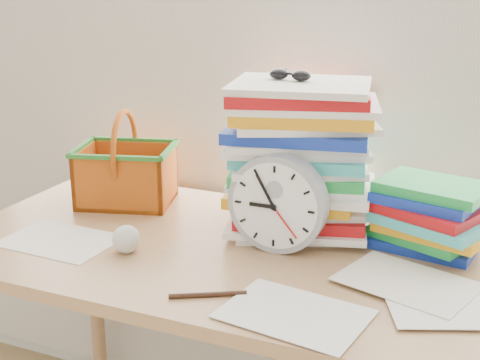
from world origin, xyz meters
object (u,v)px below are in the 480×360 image
at_px(desk, 243,279).
at_px(paper_stack, 301,157).
at_px(clock, 278,203).
at_px(basket, 125,158).
at_px(book_stack, 429,217).

height_order(desk, paper_stack, paper_stack).
bearing_deg(clock, paper_stack, 89.41).
relative_size(clock, basket, 0.89).
xyz_separation_m(clock, book_stack, (0.31, 0.14, -0.03)).
bearing_deg(clock, book_stack, 23.89).
bearing_deg(book_stack, clock, -156.11).
xyz_separation_m(clock, basket, (-0.49, 0.14, 0.01)).
xyz_separation_m(paper_stack, book_stack, (0.31, -0.01, -0.10)).
distance_m(paper_stack, basket, 0.50).
relative_size(desk, basket, 5.49).
bearing_deg(basket, desk, -38.44).
xyz_separation_m(book_stack, basket, (-0.81, 0.00, 0.05)).
distance_m(desk, basket, 0.50).
bearing_deg(paper_stack, desk, -111.99).
distance_m(clock, book_stack, 0.34).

